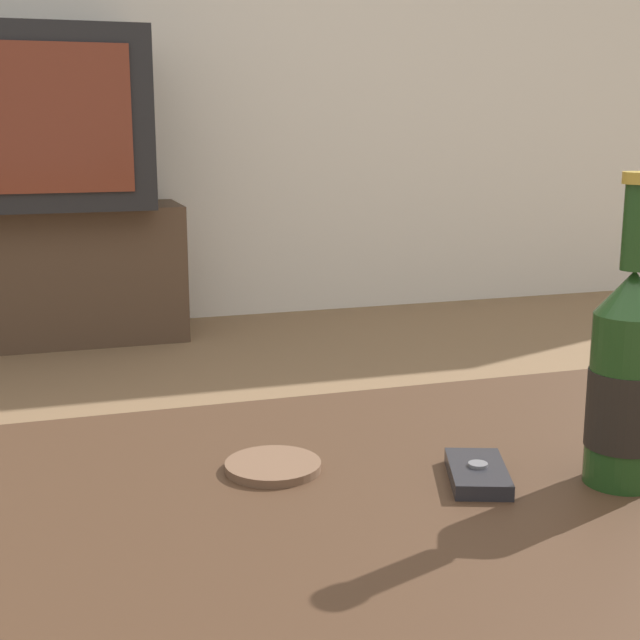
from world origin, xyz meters
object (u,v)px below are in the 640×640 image
Objects in this scene: television at (21,119)px; beer_bottle at (627,379)px; cell_phone at (478,473)px; tv_stand at (32,275)px.

television is 3.12× the size of beer_bottle.
beer_bottle reaches higher than cell_phone.
beer_bottle reaches higher than tv_stand.
beer_bottle is at bearing -79.49° from television.
cell_phone is at bearing -81.81° from tv_stand.
cell_phone is at bearing 160.49° from beer_bottle.
tv_stand is 2.82m from beer_bottle.
television is at bearing -90.00° from tv_stand.
beer_bottle is 2.64× the size of cell_phone.
television is 8.24× the size of cell_phone.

